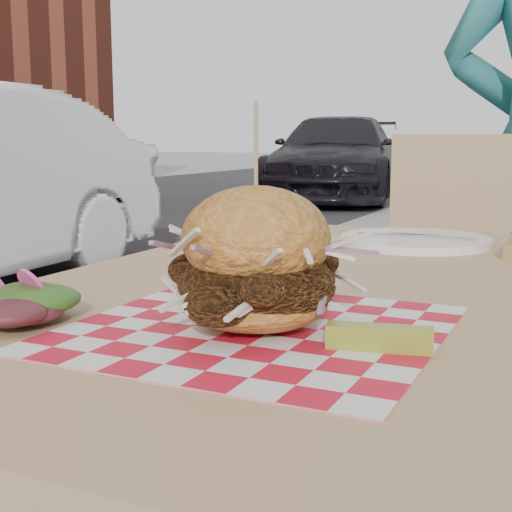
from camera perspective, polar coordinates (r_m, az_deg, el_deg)
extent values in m
imported|color=black|center=(11.15, 6.53, 7.83)|extent=(2.58, 4.65, 1.27)
cube|color=tan|center=(0.96, 7.37, -3.38)|extent=(0.80, 1.20, 0.04)
cylinder|color=#333338|center=(1.66, 1.58, -11.16)|extent=(0.05, 0.05, 0.71)
cube|color=tan|center=(1.82, 15.45, -6.52)|extent=(0.51, 0.51, 0.04)
cube|color=tan|center=(1.97, 15.37, 2.09)|extent=(0.42, 0.14, 0.50)
cylinder|color=#333338|center=(1.73, 9.35, -15.49)|extent=(0.03, 0.03, 0.43)
cylinder|color=#333338|center=(2.06, 9.72, -11.30)|extent=(0.03, 0.03, 0.43)
cube|color=red|center=(0.72, 0.00, -5.81)|extent=(0.36, 0.36, 0.00)
ellipsoid|color=#C27B37|center=(0.71, 0.00, -3.77)|extent=(0.15, 0.15, 0.05)
ellipsoid|color=brown|center=(0.71, 0.00, -2.21)|extent=(0.16, 0.15, 0.08)
ellipsoid|color=#C27B37|center=(0.70, 0.00, 1.45)|extent=(0.15, 0.15, 0.10)
cylinder|color=tan|center=(0.70, 0.00, 7.70)|extent=(0.00, 0.00, 0.11)
cube|color=olive|center=(0.65, 9.83, -6.47)|extent=(0.10, 0.04, 0.02)
ellipsoid|color=#3F1419|center=(0.77, -17.66, -4.17)|extent=(0.08, 0.08, 0.03)
ellipsoid|color=#174413|center=(0.80, -17.38, -3.62)|extent=(0.08, 0.08, 0.03)
ellipsoid|color=#174413|center=(0.82, -19.48, -3.51)|extent=(0.08, 0.08, 0.03)
cylinder|color=#E03E97|center=(0.79, -17.44, -2.34)|extent=(0.05, 0.05, 0.04)
cylinder|color=white|center=(1.32, 12.60, 1.22)|extent=(0.27, 0.27, 0.01)
cube|color=silver|center=(1.33, 11.35, 1.69)|extent=(0.15, 0.03, 0.00)
cube|color=silver|center=(1.31, 13.89, 1.52)|extent=(0.15, 0.03, 0.00)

